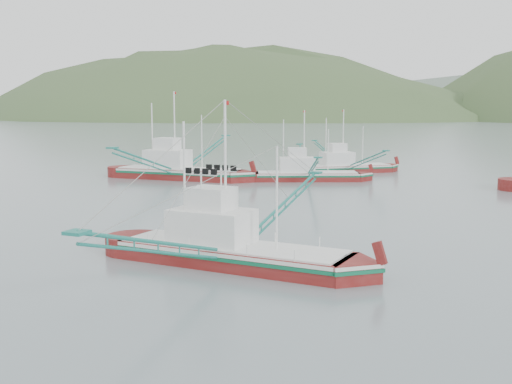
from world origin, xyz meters
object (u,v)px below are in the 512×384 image
at_px(bg_boat_far, 307,165).
at_px(bg_boat_left, 177,166).
at_px(bg_boat_extra, 345,158).
at_px(main_boat, 229,240).

distance_m(bg_boat_far, bg_boat_left, 15.45).
height_order(bg_boat_left, bg_boat_extra, bg_boat_left).
bearing_deg(bg_boat_extra, main_boat, -121.77).
distance_m(main_boat, bg_boat_extra, 50.53).
bearing_deg(main_boat, bg_boat_extra, 102.01).
bearing_deg(bg_boat_left, bg_boat_far, 14.41).
distance_m(bg_boat_left, bg_boat_extra, 22.29).
relative_size(bg_boat_far, bg_boat_left, 0.75).
xyz_separation_m(bg_boat_far, bg_boat_extra, (1.73, 10.56, 0.10)).
height_order(main_boat, bg_boat_left, bg_boat_left).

